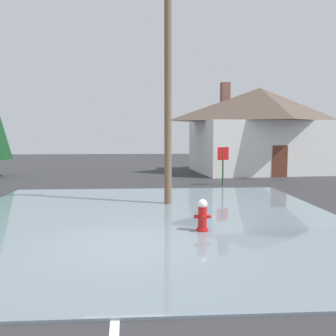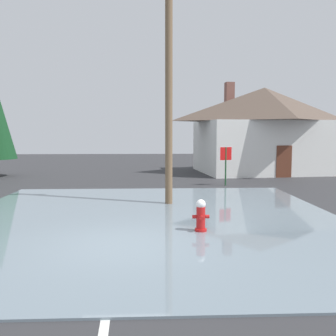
# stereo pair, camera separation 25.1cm
# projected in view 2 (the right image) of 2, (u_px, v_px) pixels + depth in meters

# --- Properties ---
(ground_plane) EXTENTS (80.00, 80.00, 0.10)m
(ground_plane) POSITION_uv_depth(u_px,v_px,m) (122.00, 248.00, 9.12)
(ground_plane) COLOR #2D2D30
(flood_puddle) EXTENTS (12.51, 12.79, 0.05)m
(flood_puddle) POSITION_uv_depth(u_px,v_px,m) (149.00, 219.00, 11.88)
(flood_puddle) COLOR slate
(flood_puddle) RESTS_ON ground
(lane_stop_bar) EXTENTS (4.30, 0.31, 0.01)m
(lane_stop_bar) POSITION_uv_depth(u_px,v_px,m) (99.00, 280.00, 7.01)
(lane_stop_bar) COLOR silver
(lane_stop_bar) RESTS_ON ground
(fire_hydrant) EXTENTS (0.47, 0.41, 0.94)m
(fire_hydrant) POSITION_uv_depth(u_px,v_px,m) (201.00, 216.00, 10.31)
(fire_hydrant) COLOR red
(fire_hydrant) RESTS_ON ground
(utility_pole) EXTENTS (1.60, 0.28, 9.25)m
(utility_pole) POSITION_uv_depth(u_px,v_px,m) (169.00, 79.00, 13.94)
(utility_pole) COLOR brown
(utility_pole) RESTS_ON ground
(stop_sign_far) EXTENTS (0.69, 0.25, 2.06)m
(stop_sign_far) POSITION_uv_depth(u_px,v_px,m) (226.00, 158.00, 19.45)
(stop_sign_far) COLOR #1E4C28
(stop_sign_far) RESTS_ON ground
(house) EXTENTS (10.08, 7.93, 6.39)m
(house) POSITION_uv_depth(u_px,v_px,m) (264.00, 129.00, 26.01)
(house) COLOR silver
(house) RESTS_ON ground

